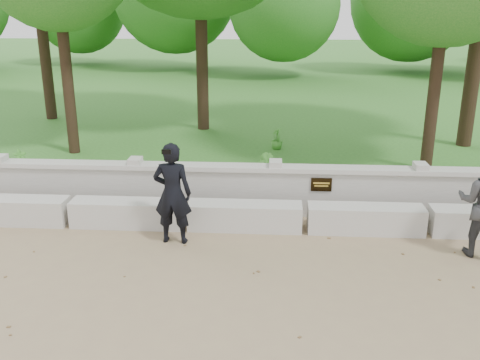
% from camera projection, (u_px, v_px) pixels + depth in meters
% --- Properties ---
extents(ground, '(80.00, 80.00, 0.00)m').
position_uv_depth(ground, '(311.00, 287.00, 7.17)').
color(ground, '#917D59').
rests_on(ground, ground).
extents(lawn, '(40.00, 22.00, 0.25)m').
position_uv_depth(lawn, '(289.00, 99.00, 20.38)').
color(lawn, '#326424').
rests_on(lawn, ground).
extents(concrete_bench, '(11.90, 0.45, 0.45)m').
position_uv_depth(concrete_bench, '(305.00, 218.00, 8.89)').
color(concrete_bench, beige).
rests_on(concrete_bench, ground).
extents(parapet_wall, '(12.50, 0.35, 0.90)m').
position_uv_depth(parapet_wall, '(303.00, 190.00, 9.48)').
color(parapet_wall, '#BBB8B1').
rests_on(parapet_wall, ground).
extents(man_main, '(0.61, 0.54, 1.63)m').
position_uv_depth(man_main, '(173.00, 193.00, 8.28)').
color(man_main, black).
rests_on(man_main, ground).
extents(shrub_a, '(0.33, 0.35, 0.54)m').
position_uv_depth(shrub_a, '(21.00, 162.00, 10.91)').
color(shrub_a, '#448E30').
rests_on(shrub_a, lawn).
extents(shrub_b, '(0.44, 0.47, 0.67)m').
position_uv_depth(shrub_b, '(265.00, 171.00, 10.15)').
color(shrub_b, '#448E30').
rests_on(shrub_b, lawn).
extents(shrub_d, '(0.32, 0.34, 0.52)m').
position_uv_depth(shrub_d, '(277.00, 138.00, 12.88)').
color(shrub_d, '#448E30').
rests_on(shrub_d, lawn).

